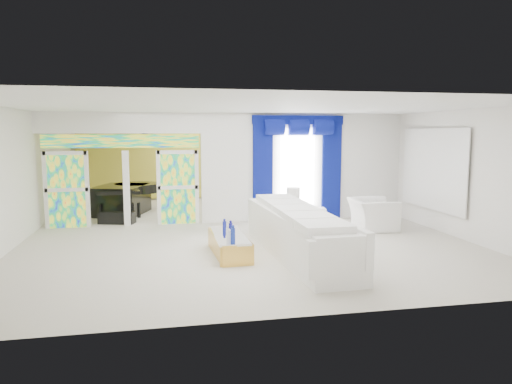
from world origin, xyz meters
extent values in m
plane|color=#B7AF9E|center=(0.00, 0.00, 0.00)|extent=(12.00, 12.00, 0.00)
cube|color=white|center=(2.15, 1.00, 1.50)|extent=(5.70, 0.18, 3.00)
cube|color=white|center=(-2.85, 1.00, 2.73)|extent=(4.30, 0.18, 0.55)
cube|color=#994C3F|center=(-4.28, 1.00, 1.00)|extent=(0.95, 0.04, 2.00)
cube|color=#994C3F|center=(-1.42, 1.00, 1.00)|extent=(0.95, 0.04, 2.00)
cube|color=#994C3F|center=(-2.85, 1.00, 2.25)|extent=(4.00, 0.05, 0.35)
cube|color=white|center=(1.90, 0.90, 1.45)|extent=(1.00, 0.02, 2.30)
cube|color=#030F4A|center=(0.90, 0.87, 1.40)|extent=(0.55, 0.10, 2.80)
cube|color=#030F4A|center=(2.90, 0.87, 1.40)|extent=(0.55, 0.10, 2.80)
cube|color=#030F4A|center=(1.90, 0.87, 2.82)|extent=(2.60, 0.12, 0.25)
cube|color=white|center=(4.94, -1.00, 1.55)|extent=(0.04, 2.70, 1.90)
cube|color=gold|center=(0.00, 5.90, 1.50)|extent=(9.70, 0.12, 2.90)
cube|color=white|center=(0.83, -2.86, 0.43)|extent=(1.20, 4.59, 0.87)
cube|color=gold|center=(-0.52, -2.56, 0.20)|extent=(0.69, 1.84, 0.40)
cube|color=white|center=(1.97, 0.48, 0.20)|extent=(1.24, 0.52, 0.40)
cylinder|color=silver|center=(1.67, 0.48, 0.69)|extent=(0.36, 0.36, 0.58)
imported|color=white|center=(3.45, -0.73, 0.39)|extent=(1.14, 1.28, 0.78)
cube|color=black|center=(-3.08, 2.95, 0.43)|extent=(1.75, 2.02, 0.87)
cube|color=black|center=(-3.08, 1.35, 0.16)|extent=(1.03, 0.63, 0.32)
cube|color=tan|center=(-4.60, 2.47, 0.37)|extent=(0.55, 0.51, 0.73)
sphere|color=gold|center=(-2.30, 3.40, 2.65)|extent=(0.60, 0.60, 0.60)
cylinder|color=navy|center=(-0.52, -3.05, 0.53)|extent=(0.09, 0.09, 0.25)
cylinder|color=navy|center=(-0.48, -2.50, 0.52)|extent=(0.08, 0.08, 0.24)
cylinder|color=silver|center=(-0.50, -2.33, 0.45)|extent=(0.11, 0.11, 0.10)
cylinder|color=silver|center=(-0.58, -2.92, 0.47)|extent=(0.10, 0.10, 0.14)
cylinder|color=navy|center=(-0.54, -1.96, 0.49)|extent=(0.08, 0.08, 0.18)
camera|label=1|loc=(-1.81, -11.85, 2.47)|focal=33.08mm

